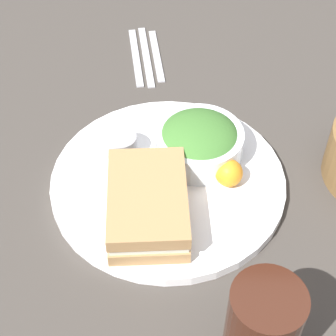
# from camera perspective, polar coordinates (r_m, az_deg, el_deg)

# --- Properties ---
(ground_plane) EXTENTS (4.00, 4.00, 0.00)m
(ground_plane) POSITION_cam_1_polar(r_m,az_deg,el_deg) (0.77, 0.00, -1.76)
(ground_plane) COLOR #3D3833
(plate) EXTENTS (0.32, 0.32, 0.02)m
(plate) POSITION_cam_1_polar(r_m,az_deg,el_deg) (0.77, 0.00, -1.39)
(plate) COLOR white
(plate) RESTS_ON ground_plane
(sandwich) EXTENTS (0.16, 0.11, 0.05)m
(sandwich) POSITION_cam_1_polar(r_m,az_deg,el_deg) (0.70, -2.07, -3.66)
(sandwich) COLOR #A37A4C
(sandwich) RESTS_ON plate
(salad_bowl) EXTENTS (0.12, 0.12, 0.06)m
(salad_bowl) POSITION_cam_1_polar(r_m,az_deg,el_deg) (0.78, 3.18, 2.77)
(salad_bowl) COLOR white
(salad_bowl) RESTS_ON plate
(dressing_cup) EXTENTS (0.04, 0.04, 0.03)m
(dressing_cup) POSITION_cam_1_polar(r_m,az_deg,el_deg) (0.79, -4.77, 2.35)
(dressing_cup) COLOR #99999E
(dressing_cup) RESTS_ON plate
(orange_wedge) EXTENTS (0.04, 0.04, 0.04)m
(orange_wedge) POSITION_cam_1_polar(r_m,az_deg,el_deg) (0.75, 6.21, -0.50)
(orange_wedge) COLOR orange
(orange_wedge) RESTS_ON plate
(drink_glass) EXTENTS (0.07, 0.07, 0.14)m
(drink_glass) POSITION_cam_1_polar(r_m,az_deg,el_deg) (0.58, 9.41, -16.15)
(drink_glass) COLOR #38190F
(drink_glass) RESTS_ON ground_plane
(fork) EXTENTS (0.16, 0.04, 0.01)m
(fork) POSITION_cam_1_polar(r_m,az_deg,el_deg) (0.99, -3.28, 11.25)
(fork) COLOR #B2B2B7
(fork) RESTS_ON ground_plane
(knife) EXTENTS (0.17, 0.04, 0.01)m
(knife) POSITION_cam_1_polar(r_m,az_deg,el_deg) (0.99, -2.23, 11.34)
(knife) COLOR #B2B2B7
(knife) RESTS_ON ground_plane
(spoon) EXTENTS (0.15, 0.03, 0.01)m
(spoon) POSITION_cam_1_polar(r_m,az_deg,el_deg) (0.99, -1.18, 11.42)
(spoon) COLOR #B2B2B7
(spoon) RESTS_ON ground_plane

